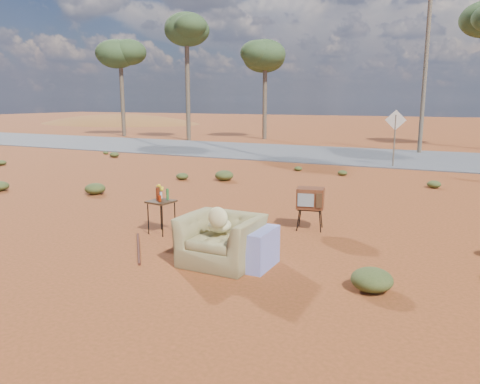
% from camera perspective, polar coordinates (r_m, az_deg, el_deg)
% --- Properties ---
extents(ground, '(140.00, 140.00, 0.00)m').
position_cam_1_polar(ground, '(8.15, -4.16, -7.18)').
color(ground, '#973E1E').
rests_on(ground, ground).
extents(highway, '(140.00, 7.00, 0.04)m').
position_cam_1_polar(highway, '(22.20, 15.30, 4.23)').
color(highway, '#565659').
rests_on(highway, ground).
extents(dirt_mound, '(26.00, 18.00, 2.00)m').
position_cam_1_polar(dirt_mound, '(53.00, -14.48, 8.08)').
color(dirt_mound, brown).
rests_on(dirt_mound, ground).
extents(armchair, '(1.41, 0.89, 1.04)m').
position_cam_1_polar(armchair, '(7.37, -1.53, -5.20)').
color(armchair, olive).
rests_on(armchair, ground).
extents(tv_unit, '(0.60, 0.52, 0.85)m').
position_cam_1_polar(tv_unit, '(9.39, 8.58, -0.83)').
color(tv_unit, black).
rests_on(tv_unit, ground).
extents(side_table, '(0.51, 0.51, 0.92)m').
position_cam_1_polar(side_table, '(9.18, -9.63, -0.86)').
color(side_table, '#3C2816').
rests_on(side_table, ground).
extents(rusty_bar, '(1.09, 1.37, 0.05)m').
position_cam_1_polar(rusty_bar, '(8.41, -12.27, -6.66)').
color(rusty_bar, '#4C1E14').
rests_on(rusty_bar, ground).
extents(road_sign, '(0.78, 0.06, 2.19)m').
position_cam_1_polar(road_sign, '(18.89, 18.39, 7.41)').
color(road_sign, brown).
rests_on(road_sign, ground).
extents(eucalyptus_far_left, '(3.20, 3.20, 7.10)m').
position_cam_1_polar(eucalyptus_far_left, '(34.67, -14.42, 16.46)').
color(eucalyptus_far_left, brown).
rests_on(eucalyptus_far_left, ground).
extents(eucalyptus_left, '(3.20, 3.20, 8.10)m').
position_cam_1_polar(eucalyptus_left, '(30.51, -6.55, 19.34)').
color(eucalyptus_left, brown).
rests_on(eucalyptus_left, ground).
extents(eucalyptus_near_left, '(3.20, 3.20, 6.60)m').
position_cam_1_polar(eucalyptus_near_left, '(31.19, 3.09, 16.50)').
color(eucalyptus_near_left, brown).
rests_on(eucalyptus_near_left, ground).
extents(utility_pole_center, '(1.40, 0.20, 8.00)m').
position_cam_1_polar(utility_pole_center, '(24.34, 21.69, 14.17)').
color(utility_pole_center, brown).
rests_on(utility_pole_center, ground).
extents(scrub_patch, '(17.49, 8.07, 0.33)m').
position_cam_1_polar(scrub_patch, '(12.31, 2.60, -0.18)').
color(scrub_patch, '#485023').
rests_on(scrub_patch, ground).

